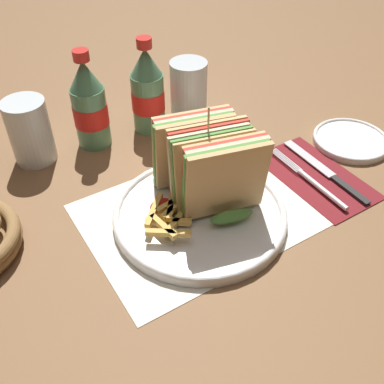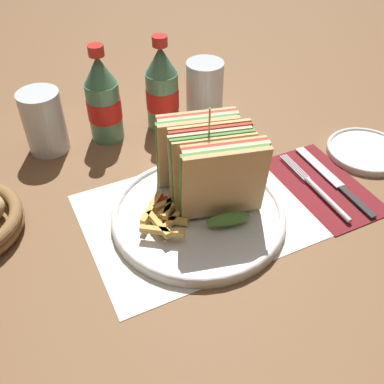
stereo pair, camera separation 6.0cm
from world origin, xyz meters
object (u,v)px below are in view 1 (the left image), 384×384
Objects in this scene: plate_main at (199,213)px; glass_near at (189,93)px; coke_bottle_far at (148,92)px; side_saucer at (351,140)px; knife at (325,171)px; fork at (314,183)px; coke_bottle_near at (90,106)px; glass_far at (30,131)px; club_sandwich at (209,165)px.

glass_near reaches higher than plate_main.
side_saucer is (0.31, -0.26, -0.08)m from coke_bottle_far.
plate_main is at bearing 175.28° from knife.
fork and side_saucer have the same top height.
knife is 0.33m from glass_near.
coke_bottle_near reaches higher than fork.
fork is 0.52m from glass_far.
coke_bottle_far reaches higher than glass_far.
plate_main reaches higher than side_saucer.
plate_main is 1.34× the size of knife.
club_sandwich is (0.03, 0.02, 0.07)m from plate_main.
plate_main is at bearing -78.56° from coke_bottle_near.
glass_far is 0.62m from side_saucer.
glass_far is (-0.17, 0.30, 0.05)m from plate_main.
coke_bottle_near is at bearing 147.55° from side_saucer.
coke_bottle_near reaches higher than side_saucer.
coke_bottle_far is 0.24m from glass_far.
fork is 0.05m from knife.
knife is 1.74× the size of glass_near.
knife is (0.26, -0.03, -0.00)m from plate_main.
glass_near reaches higher than side_saucer.
coke_bottle_near reaches higher than knife.
glass_near and glass_far have the same top height.
fork reaches higher than knife.
knife is 0.46m from coke_bottle_near.
glass_near is (0.21, -0.01, -0.03)m from coke_bottle_near.
club_sandwich is at bearing 179.27° from side_saucer.
coke_bottle_near is 0.52m from side_saucer.
glass_near is (-0.10, 0.31, 0.05)m from knife.
plate_main is 0.29m from coke_bottle_far.
plate_main is 0.22m from fork.
club_sandwich is 0.95× the size of fork.
plate_main is 1.45× the size of fork.
plate_main is at bearing 169.81° from fork.
glass_far is at bearing 139.80° from fork.
glass_near is at bearing -3.86° from glass_far.
coke_bottle_near is at bearing 177.13° from glass_near.
coke_bottle_near reaches higher than plate_main.
knife is 1.74× the size of glass_far.
fork is at bearing -158.23° from knife.
coke_bottle_far is at bearing 139.92° from side_saucer.
glass_far is at bearing 152.41° from side_saucer.
side_saucer is (0.55, -0.28, -0.05)m from glass_far.
club_sandwich is 0.87× the size of knife.
club_sandwich is 1.52× the size of glass_far.
plate_main is at bearing -102.03° from coke_bottle_far.
glass_far is (-0.33, 0.02, 0.01)m from glass_near.
knife is at bearing -37.26° from glass_far.
coke_bottle_far reaches higher than club_sandwich.
side_saucer is (0.34, -0.00, -0.07)m from club_sandwich.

